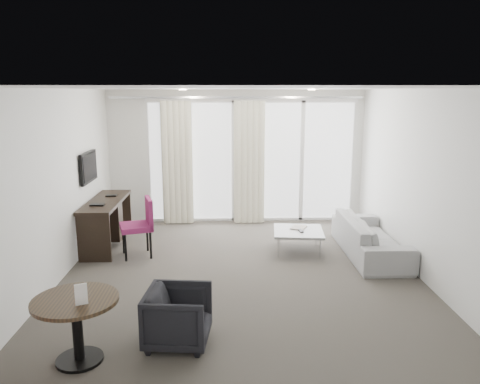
{
  "coord_description": "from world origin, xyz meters",
  "views": [
    {
      "loc": [
        -0.21,
        -6.17,
        2.56
      ],
      "look_at": [
        0.0,
        0.6,
        1.1
      ],
      "focal_mm": 35.0,
      "sensor_mm": 36.0,
      "label": 1
    }
  ],
  "objects_px": {
    "round_table": "(78,330)",
    "rattan_chair_a": "(257,181)",
    "sofa": "(370,237)",
    "desk": "(107,223)",
    "rattan_chair_b": "(319,181)",
    "coffee_table": "(298,241)",
    "desk_chair": "(136,228)",
    "tub_armchair": "(178,317)"
  },
  "relations": [
    {
      "from": "round_table",
      "to": "rattan_chair_a",
      "type": "xyz_separation_m",
      "value": [
        2.18,
        6.85,
        0.13
      ]
    },
    {
      "from": "sofa",
      "to": "rattan_chair_a",
      "type": "xyz_separation_m",
      "value": [
        -1.55,
        3.94,
        0.16
      ]
    },
    {
      "from": "desk",
      "to": "round_table",
      "type": "xyz_separation_m",
      "value": [
        0.58,
        -3.49,
        -0.07
      ]
    },
    {
      "from": "desk",
      "to": "sofa",
      "type": "xyz_separation_m",
      "value": [
        4.31,
        -0.58,
        -0.1
      ]
    },
    {
      "from": "desk",
      "to": "round_table",
      "type": "height_order",
      "value": "desk"
    },
    {
      "from": "rattan_chair_b",
      "to": "coffee_table",
      "type": "bearing_deg",
      "value": -96.82
    },
    {
      "from": "desk_chair",
      "to": "rattan_chair_a",
      "type": "relative_size",
      "value": 1.02
    },
    {
      "from": "desk_chair",
      "to": "coffee_table",
      "type": "height_order",
      "value": "desk_chair"
    },
    {
      "from": "tub_armchair",
      "to": "coffee_table",
      "type": "distance_m",
      "value": 3.28
    },
    {
      "from": "rattan_chair_b",
      "to": "desk",
      "type": "bearing_deg",
      "value": -130.44
    },
    {
      "from": "desk_chair",
      "to": "rattan_chair_a",
      "type": "distance_m",
      "value": 4.45
    },
    {
      "from": "desk",
      "to": "tub_armchair",
      "type": "distance_m",
      "value": 3.53
    },
    {
      "from": "round_table",
      "to": "sofa",
      "type": "distance_m",
      "value": 4.73
    },
    {
      "from": "coffee_table",
      "to": "sofa",
      "type": "distance_m",
      "value": 1.15
    },
    {
      "from": "rattan_chair_b",
      "to": "desk_chair",
      "type": "bearing_deg",
      "value": -122.46
    },
    {
      "from": "coffee_table",
      "to": "rattan_chair_a",
      "type": "xyz_separation_m",
      "value": [
        -0.42,
        3.74,
        0.28
      ]
    },
    {
      "from": "rattan_chair_b",
      "to": "sofa",
      "type": "bearing_deg",
      "value": -81.55
    },
    {
      "from": "round_table",
      "to": "rattan_chair_a",
      "type": "relative_size",
      "value": 0.89
    },
    {
      "from": "sofa",
      "to": "rattan_chair_a",
      "type": "height_order",
      "value": "rattan_chair_a"
    },
    {
      "from": "round_table",
      "to": "rattan_chair_a",
      "type": "height_order",
      "value": "rattan_chair_a"
    },
    {
      "from": "tub_armchair",
      "to": "rattan_chair_a",
      "type": "bearing_deg",
      "value": -4.99
    },
    {
      "from": "tub_armchair",
      "to": "rattan_chair_b",
      "type": "distance_m",
      "value": 7.48
    },
    {
      "from": "tub_armchair",
      "to": "coffee_table",
      "type": "bearing_deg",
      "value": -24.91
    },
    {
      "from": "round_table",
      "to": "rattan_chair_b",
      "type": "xyz_separation_m",
      "value": [
        3.75,
        7.22,
        0.05
      ]
    },
    {
      "from": "coffee_table",
      "to": "rattan_chair_b",
      "type": "relative_size",
      "value": 1.05
    },
    {
      "from": "desk_chair",
      "to": "sofa",
      "type": "xyz_separation_m",
      "value": [
        3.71,
        -0.05,
        -0.17
      ]
    },
    {
      "from": "tub_armchair",
      "to": "sofa",
      "type": "bearing_deg",
      "value": -41.08
    },
    {
      "from": "desk",
      "to": "sofa",
      "type": "relative_size",
      "value": 0.83
    },
    {
      "from": "tub_armchair",
      "to": "round_table",
      "type": "bearing_deg",
      "value": 113.59
    },
    {
      "from": "desk",
      "to": "rattan_chair_b",
      "type": "height_order",
      "value": "desk"
    },
    {
      "from": "desk_chair",
      "to": "rattan_chair_b",
      "type": "xyz_separation_m",
      "value": [
        3.74,
        4.26,
        -0.09
      ]
    },
    {
      "from": "desk_chair",
      "to": "round_table",
      "type": "bearing_deg",
      "value": -106.94
    },
    {
      "from": "desk",
      "to": "rattan_chair_b",
      "type": "xyz_separation_m",
      "value": [
        4.33,
        3.73,
        -0.02
      ]
    },
    {
      "from": "rattan_chair_b",
      "to": "rattan_chair_a",
      "type": "bearing_deg",
      "value": -157.93
    },
    {
      "from": "sofa",
      "to": "rattan_chair_a",
      "type": "relative_size",
      "value": 2.2
    },
    {
      "from": "sofa",
      "to": "coffee_table",
      "type": "bearing_deg",
      "value": 80.01
    },
    {
      "from": "round_table",
      "to": "rattan_chair_b",
      "type": "bearing_deg",
      "value": 62.55
    },
    {
      "from": "tub_armchair",
      "to": "rattan_chair_a",
      "type": "distance_m",
      "value": 6.67
    },
    {
      "from": "coffee_table",
      "to": "tub_armchair",
      "type": "bearing_deg",
      "value": -120.69
    },
    {
      "from": "sofa",
      "to": "round_table",
      "type": "bearing_deg",
      "value": 128.06
    },
    {
      "from": "round_table",
      "to": "tub_armchair",
      "type": "bearing_deg",
      "value": 17.81
    },
    {
      "from": "rattan_chair_a",
      "to": "rattan_chair_b",
      "type": "xyz_separation_m",
      "value": [
        1.57,
        0.37,
        -0.08
      ]
    }
  ]
}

